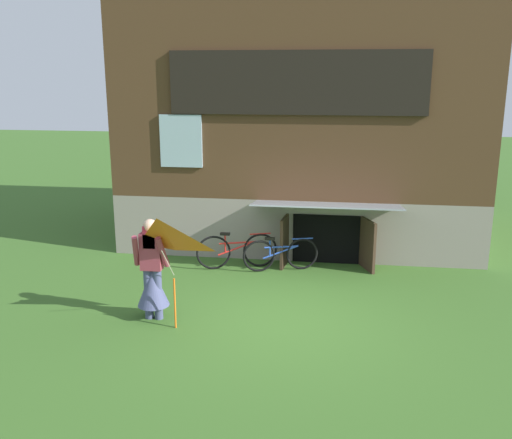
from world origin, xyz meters
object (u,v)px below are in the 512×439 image
Objects in this scene: person at (152,277)px; kite at (158,247)px; bicycle_blue at (280,254)px; bicycle_red at (237,251)px.

person is 0.96× the size of kite.
person is 1.12× the size of bicycle_blue.
kite reaches higher than bicycle_blue.
person is 1.04× the size of bicycle_red.
kite is at bearing -132.97° from bicycle_blue.
bicycle_red is (-0.91, 0.03, 0.03)m from bicycle_blue.
kite is (0.30, -0.54, 0.69)m from person.
bicycle_red is (0.92, 2.68, -0.34)m from person.
kite is at bearing -119.30° from bicycle_red.
person is at bearing 118.60° from kite.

